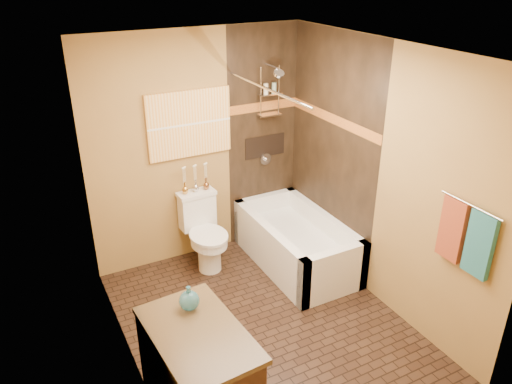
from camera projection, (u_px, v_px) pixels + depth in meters
floor at (265, 325)px, 4.66m from camera, size 3.00×3.00×0.00m
wall_left at (121, 240)px, 3.61m from camera, size 0.02×3.00×2.50m
wall_right at (379, 178)px, 4.62m from camera, size 0.02×3.00×2.50m
wall_back at (198, 149)px, 5.32m from camera, size 2.40×0.02×2.50m
wall_front at (389, 308)px, 2.92m from camera, size 2.40×0.02×2.50m
ceiling at (268, 50)px, 3.58m from camera, size 3.00×3.00×0.00m
alcove_tile_back at (263, 138)px, 5.63m from camera, size 0.85×0.01×2.50m
alcove_tile_right at (331, 153)px, 5.22m from camera, size 0.01×1.50×2.50m
mosaic_band_back at (263, 106)px, 5.47m from camera, size 0.85×0.01×0.10m
mosaic_band_right at (333, 119)px, 5.05m from camera, size 0.01×1.50×0.10m
alcove_niche at (265, 146)px, 5.68m from camera, size 0.50×0.01×0.25m
shower_fixtures at (270, 104)px, 5.38m from camera, size 0.24×0.33×1.16m
curtain_rod at (266, 88)px, 4.55m from camera, size 0.03×1.55×0.03m
towel_bar at (471, 205)px, 3.68m from camera, size 0.02×0.55×0.02m
towel_teal at (480, 245)px, 3.69m from camera, size 0.05×0.22×0.52m
towel_rust at (452, 229)px, 3.90m from camera, size 0.05×0.22×0.52m
sunset_painting at (189, 124)px, 5.13m from camera, size 0.90×0.04×0.70m
vanity_mirror at (149, 259)px, 2.94m from camera, size 0.01×1.00×0.90m
bathtub at (296, 246)px, 5.50m from camera, size 0.80×1.50×0.55m
toilet at (204, 232)px, 5.40m from camera, size 0.42×0.61×0.81m
vanity at (199, 379)px, 3.51m from camera, size 0.64×0.99×0.84m
teal_bottle at (189, 298)px, 3.51m from camera, size 0.20×0.20×0.23m
bud_vases at (195, 178)px, 5.31m from camera, size 0.31×0.06×0.30m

